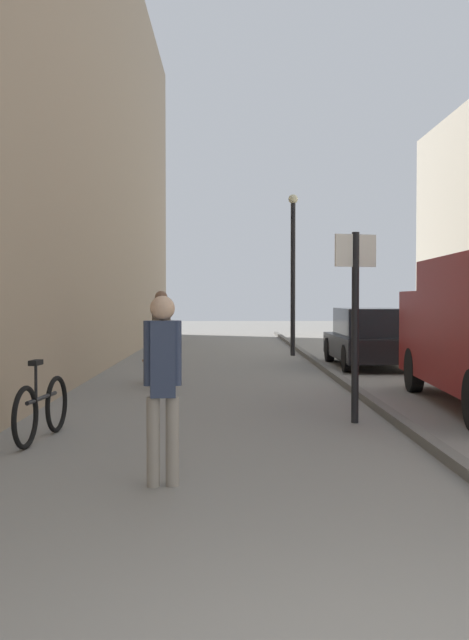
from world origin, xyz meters
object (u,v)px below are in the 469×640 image
object	(u,v)px
parked_car	(371,338)
lamp_post	(293,264)
pedestrian_main_foreground	(161,332)
cafe_chair_near_window	(156,356)
street_sign_post	(355,310)
pedestrian_mid_block	(163,377)
bicycle_leaning	(42,409)

from	to	relation	value
parked_car	lamp_post	bearing A→B (deg)	114.80
pedestrian_main_foreground	cafe_chair_near_window	bearing A→B (deg)	-63.88
street_sign_post	lamp_post	size ratio (longest dim) A/B	0.55
pedestrian_mid_block	lamp_post	world-z (taller)	lamp_post
street_sign_post	lamp_post	bearing A→B (deg)	-106.38
pedestrian_main_foreground	street_sign_post	bearing A→B (deg)	141.05
street_sign_post	pedestrian_main_foreground	bearing A→B (deg)	-68.36
street_sign_post	cafe_chair_near_window	size ratio (longest dim) A/B	2.77
pedestrian_mid_block	cafe_chair_near_window	distance (m)	8.22
bicycle_leaning	cafe_chair_near_window	distance (m)	6.06
parked_car	cafe_chair_near_window	xyz separation A→B (m)	(-5.00, -3.46, -0.17)
bicycle_leaning	cafe_chair_near_window	size ratio (longest dim) A/B	1.88
parked_car	street_sign_post	xyz separation A→B (m)	(-1.83, -8.26, 0.83)
pedestrian_main_foreground	pedestrian_mid_block	xyz separation A→B (m)	(0.67, -7.33, -0.07)
parked_car	cafe_chair_near_window	size ratio (longest dim) A/B	4.48
pedestrian_main_foreground	cafe_chair_near_window	distance (m)	1.00
pedestrian_mid_block	lamp_post	bearing A→B (deg)	73.48
lamp_post	pedestrian_main_foreground	bearing A→B (deg)	-112.34
pedestrian_mid_block	parked_car	xyz separation A→B (m)	(4.16, 11.63, -0.28)
pedestrian_main_foreground	parked_car	xyz separation A→B (m)	(4.82, 4.29, -0.35)
bicycle_leaning	lamp_post	bearing A→B (deg)	78.16
lamp_post	cafe_chair_near_window	xyz separation A→B (m)	(-3.37, -6.94, -2.18)
pedestrian_main_foreground	lamp_post	size ratio (longest dim) A/B	0.39
parked_car	lamp_post	world-z (taller)	lamp_post
pedestrian_mid_block	cafe_chair_near_window	world-z (taller)	pedestrian_mid_block
lamp_post	bicycle_leaning	distance (m)	13.80
pedestrian_main_foreground	cafe_chair_near_window	size ratio (longest dim) A/B	1.96
pedestrian_mid_block	lamp_post	size ratio (longest dim) A/B	0.36
street_sign_post	lamp_post	xyz separation A→B (m)	(0.20, 11.74, 1.18)
pedestrian_mid_block	pedestrian_main_foreground	bearing A→B (deg)	88.17
street_sign_post	bicycle_leaning	world-z (taller)	street_sign_post
pedestrian_mid_block	lamp_post	xyz separation A→B (m)	(2.53, 15.11, 1.73)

